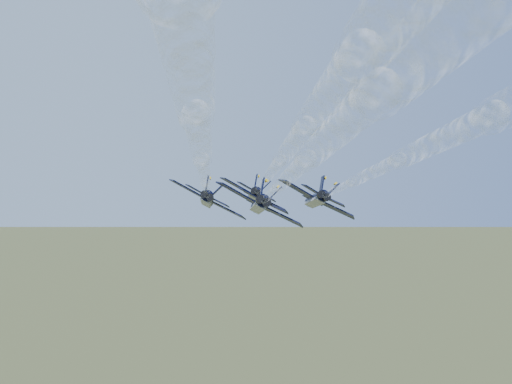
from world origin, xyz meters
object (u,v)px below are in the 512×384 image
object	(u,v)px
jet_lead	(254,195)
jet_right	(316,199)
jet_left	(208,199)
jet_slot	(260,204)

from	to	relation	value
jet_lead	jet_right	bearing A→B (deg)	-53.52
jet_left	jet_slot	size ratio (longest dim) A/B	1.00
jet_left	jet_slot	xyz separation A→B (m)	(3.99, -14.35, 0.00)
jet_lead	jet_left	bearing A→B (deg)	-121.46
jet_right	jet_slot	size ratio (longest dim) A/B	1.00
jet_left	jet_lead	bearing A→B (deg)	58.54
jet_lead	jet_slot	world-z (taller)	same
jet_left	jet_right	size ratio (longest dim) A/B	1.00
jet_right	jet_slot	world-z (taller)	same
jet_lead	jet_slot	size ratio (longest dim) A/B	1.00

